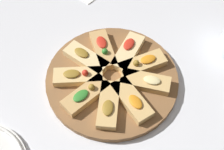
{
  "coord_description": "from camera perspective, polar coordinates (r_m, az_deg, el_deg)",
  "views": [
    {
      "loc": [
        -0.2,
        0.35,
        0.63
      ],
      "look_at": [
        0.0,
        0.0,
        0.03
      ],
      "focal_mm": 50.0,
      "sensor_mm": 36.0,
      "label": 1
    }
  ],
  "objects": [
    {
      "name": "focaccia_slice_0",
      "position": [
        0.77,
        2.65,
        4.44
      ],
      "size": [
        0.05,
        0.12,
        0.02
      ],
      "color": "#E5C689",
      "rests_on": "serving_board"
    },
    {
      "name": "focaccia_slice_3",
      "position": [
        0.73,
        -6.23,
        -0.22
      ],
      "size": [
        0.12,
        0.1,
        0.03
      ],
      "color": "#DBB775",
      "rests_on": "serving_board"
    },
    {
      "name": "focaccia_slice_4",
      "position": [
        0.7,
        -4.79,
        -3.58
      ],
      "size": [
        0.07,
        0.12,
        0.03
      ],
      "color": "tan",
      "rests_on": "serving_board"
    },
    {
      "name": "focaccia_slice_1",
      "position": [
        0.77,
        -1.64,
        4.73
      ],
      "size": [
        0.11,
        0.11,
        0.03
      ],
      "color": "tan",
      "rests_on": "serving_board"
    },
    {
      "name": "ground_plane",
      "position": [
        0.75,
        -0.0,
        -1.09
      ],
      "size": [
        3.0,
        3.0,
        0.0
      ],
      "primitive_type": "plane",
      "color": "silver"
    },
    {
      "name": "focaccia_slice_5",
      "position": [
        0.68,
        -0.65,
        -5.47
      ],
      "size": [
        0.09,
        0.12,
        0.02
      ],
      "color": "tan",
      "rests_on": "serving_board"
    },
    {
      "name": "focaccia_slice_2",
      "position": [
        0.76,
        -4.79,
        3.08
      ],
      "size": [
        0.12,
        0.06,
        0.02
      ],
      "color": "#E5C689",
      "rests_on": "serving_board"
    },
    {
      "name": "focaccia_slice_6",
      "position": [
        0.69,
        3.61,
        -4.55
      ],
      "size": [
        0.12,
        0.09,
        0.02
      ],
      "color": "tan",
      "rests_on": "serving_board"
    },
    {
      "name": "serving_board",
      "position": [
        0.74,
        -0.0,
        -0.75
      ],
      "size": [
        0.31,
        0.31,
        0.02
      ],
      "primitive_type": "cylinder",
      "color": "brown",
      "rests_on": "ground_plane"
    },
    {
      "name": "focaccia_slice_8",
      "position": [
        0.75,
        5.58,
        2.05
      ],
      "size": [
        0.1,
        0.12,
        0.03
      ],
      "color": "tan",
      "rests_on": "serving_board"
    },
    {
      "name": "focaccia_slice_7",
      "position": [
        0.72,
        6.18,
        -1.21
      ],
      "size": [
        0.12,
        0.07,
        0.02
      ],
      "color": "tan",
      "rests_on": "serving_board"
    }
  ]
}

